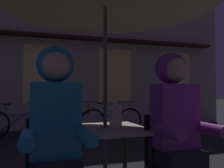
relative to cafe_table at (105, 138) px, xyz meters
The scene contains 9 objects.
cafe_table is the anchor object (origin of this frame).
lantern 0.25m from the cafe_table, 44.91° to the right, with size 0.11×0.11×0.23m.
chair_right 0.62m from the cafe_table, 37.55° to the right, with size 0.40×0.40×0.87m.
person_left_hooded 0.67m from the cafe_table, 138.43° to the right, with size 0.45×0.56×1.40m.
person_right_hooded 0.67m from the cafe_table, 41.57° to the right, with size 0.45×0.56×1.40m.
shopfront_building 5.97m from the cafe_table, 82.77° to the left, with size 10.00×0.93×6.20m.
bicycle_second 4.06m from the cafe_table, 104.18° to the left, with size 1.68×0.17×0.84m.
bicycle_third 3.90m from the cafe_table, 86.20° to the left, with size 1.68×0.23×0.84m.
bicycle_fourth 4.00m from the cafe_table, 71.66° to the left, with size 1.68×0.09×0.84m.
Camera 1 is at (-0.61, -2.14, 1.06)m, focal length 38.54 mm.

